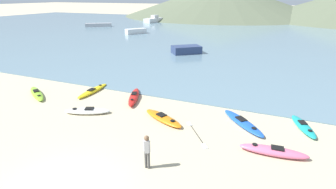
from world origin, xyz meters
TOP-DOWN VIEW (x-y plane):
  - bay_water at (0.00, 44.89)m, footprint 160.00×70.00m
  - kayak_on_sand_0 at (-5.57, 8.99)m, footprint 0.73×3.39m
  - kayak_on_sand_1 at (1.03, 6.82)m, footprint 3.03×2.04m
  - kayak_on_sand_2 at (-2.11, 8.98)m, footprint 1.82×3.30m
  - kayak_on_sand_3 at (-8.83, 6.90)m, footprint 3.17×2.32m
  - kayak_on_sand_4 at (6.96, 5.61)m, footprint 2.98×0.88m
  - kayak_on_sand_5 at (5.29, 8.06)m, footprint 2.92×3.05m
  - kayak_on_sand_6 at (-3.54, 5.88)m, footprint 2.80×1.76m
  - kayak_on_sand_7 at (8.33, 8.86)m, footprint 1.51×2.72m
  - person_near_foreground at (2.24, 2.55)m, footprint 0.31×0.26m
  - moored_boat_1 at (-3.73, 24.37)m, footprint 3.85×3.64m
  - moored_boat_2 at (-31.25, 43.75)m, footprint 5.46×4.25m
  - moored_boat_3 at (-24.45, 57.78)m, footprint 3.01×6.21m
  - moored_boat_4 at (-17.89, 37.01)m, footprint 3.31×3.83m
  - loose_paddle at (3.29, 6.01)m, footprint 1.80×2.34m

SIDE VIEW (x-z plane):
  - loose_paddle at x=3.29m, z-range 0.00..0.03m
  - bay_water at x=0.00m, z-range 0.00..0.06m
  - kayak_on_sand_5 at x=5.29m, z-range -0.02..0.28m
  - kayak_on_sand_0 at x=-5.57m, z-range -0.02..0.28m
  - kayak_on_sand_7 at x=8.33m, z-range -0.02..0.29m
  - kayak_on_sand_1 at x=1.03m, z-range -0.02..0.30m
  - kayak_on_sand_3 at x=-8.83m, z-range -0.02..0.31m
  - kayak_on_sand_6 at x=-3.54m, z-range -0.02..0.32m
  - kayak_on_sand_2 at x=-2.11m, z-range -0.02..0.37m
  - kayak_on_sand_4 at x=6.96m, z-range -0.02..0.38m
  - moored_boat_2 at x=-31.25m, z-range 0.06..0.81m
  - moored_boat_1 at x=-3.73m, z-range 0.06..0.95m
  - moored_boat_4 at x=-17.89m, z-range 0.06..0.96m
  - moored_boat_3 at x=-24.45m, z-range -0.20..1.55m
  - person_near_foreground at x=2.24m, z-range 0.11..1.62m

